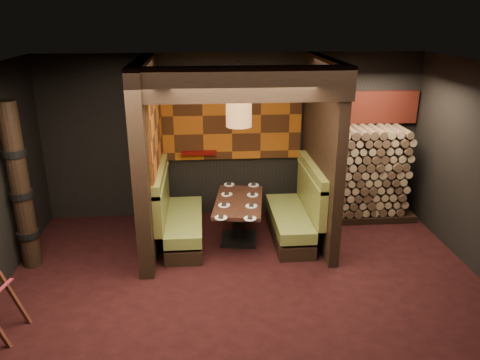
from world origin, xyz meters
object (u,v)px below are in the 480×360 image
object	(u,v)px
pendant_lamp	(239,111)
booth_bench_right	(296,215)
booth_bench_left	(178,219)
totem_column	(20,189)
dining_table	(239,214)
firewood_stack	(366,174)

from	to	relation	value
pendant_lamp	booth_bench_right	bearing A→B (deg)	5.46
booth_bench_left	totem_column	bearing A→B (deg)	-165.25
booth_bench_right	pendant_lamp	world-z (taller)	pendant_lamp
booth_bench_left	dining_table	world-z (taller)	booth_bench_left
booth_bench_right	totem_column	xyz separation A→B (m)	(-3.98, -0.55, 0.79)
totem_column	firewood_stack	distance (m)	5.49
booth_bench_left	firewood_stack	world-z (taller)	firewood_stack
dining_table	firewood_stack	bearing A→B (deg)	17.95
booth_bench_left	firewood_stack	size ratio (longest dim) A/B	0.92
pendant_lamp	totem_column	size ratio (longest dim) A/B	0.40
booth_bench_right	dining_table	world-z (taller)	booth_bench_right
dining_table	totem_column	bearing A→B (deg)	-170.50
booth_bench_right	pendant_lamp	xyz separation A→B (m)	(-0.93, -0.09, 1.72)
firewood_stack	pendant_lamp	bearing A→B (deg)	-160.92
totem_column	firewood_stack	bearing A→B (deg)	13.19
dining_table	totem_column	world-z (taller)	totem_column
dining_table	booth_bench_right	bearing A→B (deg)	2.39
dining_table	firewood_stack	size ratio (longest dim) A/B	0.82
booth_bench_left	totem_column	size ratio (longest dim) A/B	0.67
booth_bench_left	dining_table	xyz separation A→B (m)	(0.97, -0.04, 0.07)
booth_bench_right	dining_table	bearing A→B (deg)	-177.61
booth_bench_left	firewood_stack	distance (m)	3.35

